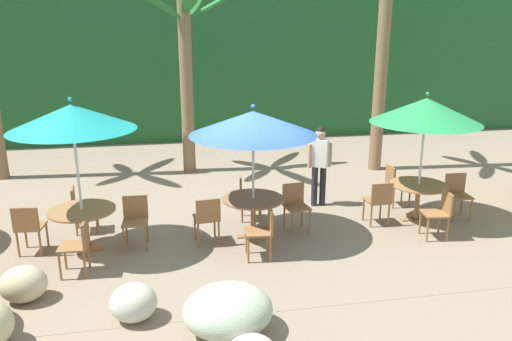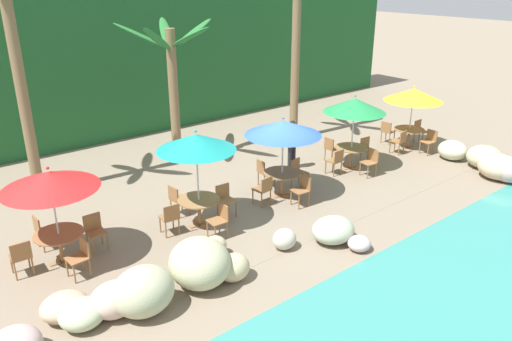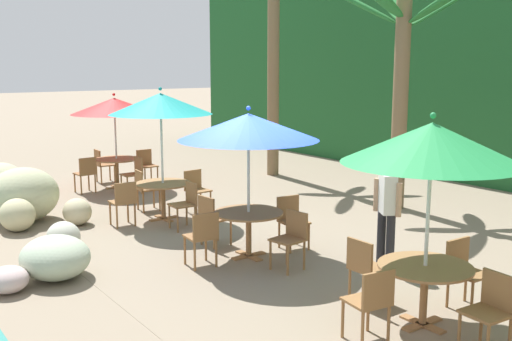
{
  "view_description": "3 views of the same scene",
  "coord_description": "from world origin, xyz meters",
  "px_view_note": "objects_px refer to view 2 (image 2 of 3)",
  "views": [
    {
      "loc": [
        -1.31,
        -8.27,
        3.68
      ],
      "look_at": [
        0.29,
        0.34,
        1.11
      ],
      "focal_mm": 34.73,
      "sensor_mm": 36.0,
      "label": 1
    },
    {
      "loc": [
        -8.96,
        -10.17,
        6.23
      ],
      "look_at": [
        -0.62,
        0.13,
        0.91
      ],
      "focal_mm": 35.14,
      "sensor_mm": 36.0,
      "label": 2
    },
    {
      "loc": [
        7.68,
        -5.38,
        3.04
      ],
      "look_at": [
        0.04,
        0.09,
        1.37
      ],
      "focal_mm": 41.98,
      "sensor_mm": 36.0,
      "label": 3
    }
  ],
  "objects_px": {
    "chair_teal_right": "(220,218)",
    "umbrella_blue": "(283,128)",
    "chair_teal_seaward": "(225,198)",
    "palm_tree_third": "(296,32)",
    "dining_table_blue": "(282,176)",
    "chair_green_seaward": "(367,148)",
    "umbrella_green": "(355,105)",
    "chair_yellow_right": "(430,140)",
    "umbrella_teal": "(196,142)",
    "chair_blue_seaward": "(298,171)",
    "dining_table_green": "(351,151)",
    "chair_green_inland": "(331,148)",
    "chair_blue_left": "(264,189)",
    "umbrella_red": "(50,180)",
    "chair_red_inland": "(43,230)",
    "chair_blue_right": "(303,188)",
    "chair_green_left": "(336,160)",
    "waiter_in_white": "(292,141)",
    "palm_tree_second": "(172,70)",
    "chair_teal_inland": "(177,198)",
    "dining_table_yellow": "(409,132)",
    "chair_green_right": "(371,161)",
    "dining_table_red": "(59,238)",
    "chair_teal_left": "(170,217)",
    "chair_blue_inland": "(264,171)",
    "chair_red_seaward": "(95,229)",
    "chair_yellow_left": "(400,140)",
    "palm_tree_nearest": "(16,53)",
    "umbrella_yellow": "(414,95)",
    "chair_yellow_seaward": "(420,130)",
    "dining_table_teal": "(199,204)",
    "chair_yellow_inland": "(387,131)",
    "chair_red_right": "(81,255)"
  },
  "relations": [
    {
      "from": "chair_teal_right",
      "to": "umbrella_blue",
      "type": "distance_m",
      "value": 3.37
    },
    {
      "from": "chair_teal_seaward",
      "to": "palm_tree_third",
      "type": "xyz_separation_m",
      "value": [
        6.01,
        3.74,
        3.59
      ]
    },
    {
      "from": "dining_table_blue",
      "to": "chair_green_seaward",
      "type": "distance_m",
      "value": 4.15
    },
    {
      "from": "umbrella_green",
      "to": "chair_yellow_right",
      "type": "bearing_deg",
      "value": -14.04
    },
    {
      "from": "umbrella_teal",
      "to": "chair_blue_seaward",
      "type": "height_order",
      "value": "umbrella_teal"
    },
    {
      "from": "dining_table_green",
      "to": "chair_green_inland",
      "type": "xyz_separation_m",
      "value": [
        -0.07,
        0.85,
        -0.1
      ]
    },
    {
      "from": "umbrella_blue",
      "to": "chair_blue_left",
      "type": "relative_size",
      "value": 2.77
    },
    {
      "from": "umbrella_red",
      "to": "chair_red_inland",
      "type": "distance_m",
      "value": 1.75
    },
    {
      "from": "chair_blue_right",
      "to": "chair_green_left",
      "type": "distance_m",
      "value": 2.6
    },
    {
      "from": "chair_teal_right",
      "to": "waiter_in_white",
      "type": "relative_size",
      "value": 0.51
    },
    {
      "from": "chair_red_inland",
      "to": "palm_tree_second",
      "type": "bearing_deg",
      "value": 30.0
    },
    {
      "from": "chair_teal_inland",
      "to": "dining_table_yellow",
      "type": "distance_m",
      "value": 9.65
    },
    {
      "from": "chair_blue_seaward",
      "to": "chair_green_seaward",
      "type": "height_order",
      "value": "same"
    },
    {
      "from": "chair_green_seaward",
      "to": "waiter_in_white",
      "type": "xyz_separation_m",
      "value": [
        -2.5,
        1.12,
        0.47
      ]
    },
    {
      "from": "umbrella_green",
      "to": "palm_tree_third",
      "type": "bearing_deg",
      "value": 79.31
    },
    {
      "from": "chair_green_left",
      "to": "umbrella_green",
      "type": "bearing_deg",
      "value": 6.87
    },
    {
      "from": "dining_table_green",
      "to": "chair_green_right",
      "type": "bearing_deg",
      "value": -91.63
    },
    {
      "from": "umbrella_blue",
      "to": "chair_yellow_right",
      "type": "bearing_deg",
      "value": -5.37
    },
    {
      "from": "chair_green_right",
      "to": "palm_tree_third",
      "type": "xyz_separation_m",
      "value": [
        0.69,
        4.41,
        3.59
      ]
    },
    {
      "from": "chair_blue_seaward",
      "to": "palm_tree_second",
      "type": "bearing_deg",
      "value": 112.0
    },
    {
      "from": "dining_table_red",
      "to": "chair_teal_left",
      "type": "relative_size",
      "value": 1.26
    },
    {
      "from": "chair_green_seaward",
      "to": "dining_table_blue",
      "type": "bearing_deg",
      "value": -176.7
    },
    {
      "from": "chair_blue_inland",
      "to": "chair_red_seaward",
      "type": "bearing_deg",
      "value": -176.59
    },
    {
      "from": "chair_yellow_left",
      "to": "chair_yellow_right",
      "type": "bearing_deg",
      "value": -36.56
    },
    {
      "from": "umbrella_blue",
      "to": "chair_blue_right",
      "type": "bearing_deg",
      "value": -88.65
    },
    {
      "from": "dining_table_yellow",
      "to": "palm_tree_second",
      "type": "relative_size",
      "value": 0.23
    },
    {
      "from": "dining_table_yellow",
      "to": "palm_tree_nearest",
      "type": "height_order",
      "value": "palm_tree_nearest"
    },
    {
      "from": "chair_green_inland",
      "to": "umbrella_yellow",
      "type": "bearing_deg",
      "value": -13.9
    },
    {
      "from": "chair_yellow_seaward",
      "to": "dining_table_green",
      "type": "bearing_deg",
      "value": -178.15
    },
    {
      "from": "chair_teal_inland",
      "to": "chair_blue_right",
      "type": "bearing_deg",
      "value": -28.24
    },
    {
      "from": "dining_table_blue",
      "to": "chair_yellow_right",
      "type": "distance_m",
      "value": 6.63
    },
    {
      "from": "dining_table_teal",
      "to": "waiter_in_white",
      "type": "distance_m",
      "value": 4.77
    },
    {
      "from": "chair_yellow_inland",
      "to": "chair_red_right",
      "type": "bearing_deg",
      "value": -173.32
    },
    {
      "from": "chair_teal_right",
      "to": "dining_table_blue",
      "type": "xyz_separation_m",
      "value": [
        2.84,
        0.88,
        0.1
      ]
    },
    {
      "from": "dining_table_yellow",
      "to": "dining_table_teal",
      "type": "bearing_deg",
      "value": -178.39
    },
    {
      "from": "dining_table_blue",
      "to": "chair_green_right",
      "type": "bearing_deg",
      "value": -11.2
    },
    {
      "from": "chair_green_right",
      "to": "chair_blue_inland",
      "type": "bearing_deg",
      "value": 155.19
    },
    {
      "from": "chair_red_right",
      "to": "chair_teal_seaward",
      "type": "height_order",
      "value": "same"
    },
    {
      "from": "chair_blue_right",
      "to": "dining_table_green",
      "type": "bearing_deg",
      "value": 18.03
    },
    {
      "from": "chair_green_inland",
      "to": "umbrella_blue",
      "type": "bearing_deg",
      "value": -161.75
    },
    {
      "from": "dining_table_yellow",
      "to": "chair_blue_left",
      "type": "bearing_deg",
      "value": -176.82
    },
    {
      "from": "umbrella_blue",
      "to": "dining_table_green",
      "type": "relative_size",
      "value": 2.19
    },
    {
      "from": "dining_table_green",
      "to": "chair_green_seaward",
      "type": "relative_size",
      "value": 1.26
    },
    {
      "from": "umbrella_red",
      "to": "chair_blue_right",
      "type": "relative_size",
      "value": 2.7
    },
    {
      "from": "umbrella_red",
      "to": "chair_teal_seaward",
      "type": "distance_m",
      "value": 4.56
    },
    {
      "from": "palm_tree_third",
      "to": "chair_blue_right",
      "type": "bearing_deg",
      "value": -130.47
    },
    {
      "from": "umbrella_green",
      "to": "palm_tree_second",
      "type": "distance_m",
      "value": 6.07
    },
    {
      "from": "chair_red_inland",
      "to": "chair_blue_left",
      "type": "height_order",
      "value": "same"
    },
    {
      "from": "chair_teal_right",
      "to": "chair_green_left",
      "type": "height_order",
      "value": "same"
    },
    {
      "from": "chair_teal_inland",
      "to": "chair_blue_inland",
      "type": "distance_m",
      "value": 3.09
    }
  ]
}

